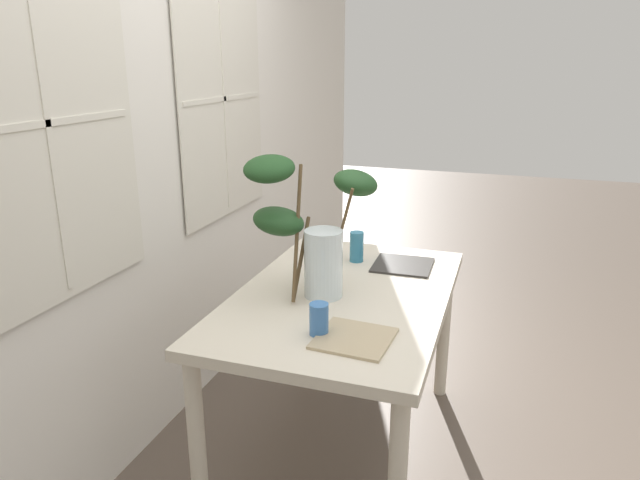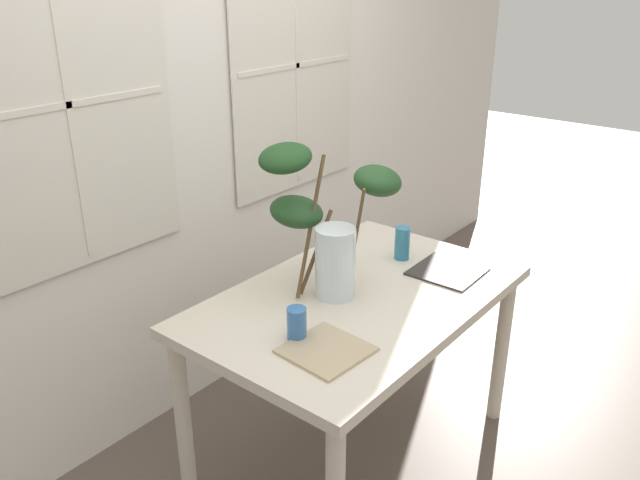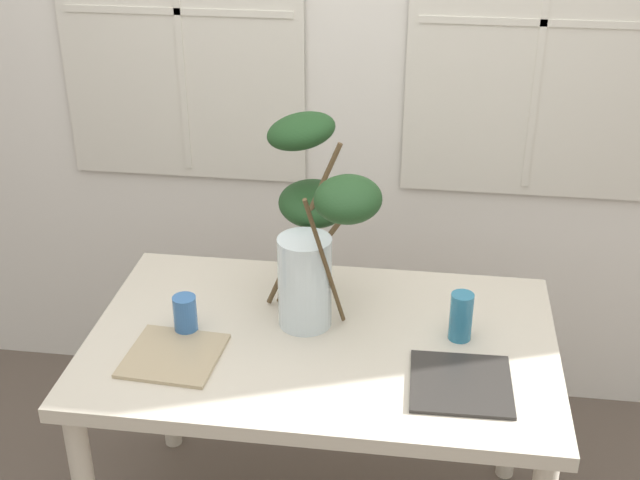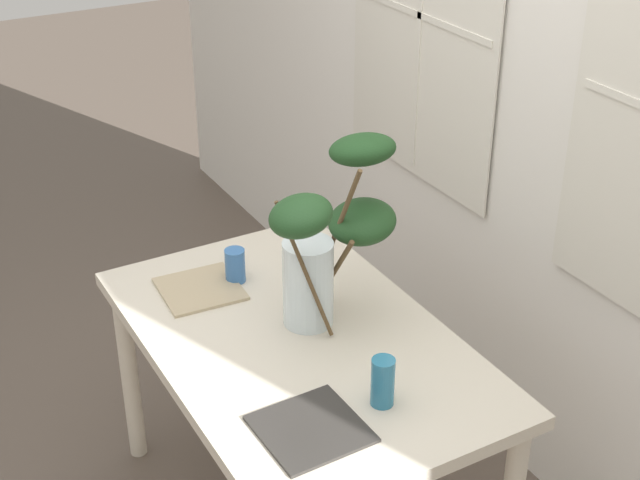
% 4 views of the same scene
% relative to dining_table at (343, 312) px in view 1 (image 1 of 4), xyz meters
% --- Properties ---
extents(ground, '(14.00, 14.00, 0.00)m').
position_rel_dining_table_xyz_m(ground, '(0.00, 0.00, -0.68)').
color(ground, brown).
extents(back_wall_with_windows, '(5.83, 0.14, 3.00)m').
position_rel_dining_table_xyz_m(back_wall_with_windows, '(-0.00, 0.92, 0.82)').
color(back_wall_with_windows, silver).
rests_on(back_wall_with_windows, ground).
extents(dining_table, '(1.35, 0.86, 0.78)m').
position_rel_dining_table_xyz_m(dining_table, '(0.00, 0.00, 0.00)').
color(dining_table, beige).
rests_on(dining_table, ground).
extents(vase_with_branches, '(0.43, 0.56, 0.59)m').
position_rel_dining_table_xyz_m(vase_with_branches, '(-0.05, 0.14, 0.38)').
color(vase_with_branches, silver).
rests_on(vase_with_branches, dining_table).
extents(drinking_glass_blue_left, '(0.07, 0.07, 0.12)m').
position_rel_dining_table_xyz_m(drinking_glass_blue_left, '(-0.40, -0.03, 0.15)').
color(drinking_glass_blue_left, '#386BAD').
rests_on(drinking_glass_blue_left, dining_table).
extents(drinking_glass_blue_right, '(0.07, 0.07, 0.15)m').
position_rel_dining_table_xyz_m(drinking_glass_blue_right, '(0.39, 0.05, 0.17)').
color(drinking_glass_blue_right, teal).
rests_on(drinking_glass_blue_right, dining_table).
extents(plate_square_left, '(0.27, 0.27, 0.01)m').
position_rel_dining_table_xyz_m(plate_square_left, '(-0.40, -0.16, 0.10)').
color(plate_square_left, tan).
rests_on(plate_square_left, dining_table).
extents(plate_square_right, '(0.27, 0.27, 0.01)m').
position_rel_dining_table_xyz_m(plate_square_right, '(0.40, -0.18, 0.10)').
color(plate_square_right, '#2D2B28').
rests_on(plate_square_right, dining_table).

